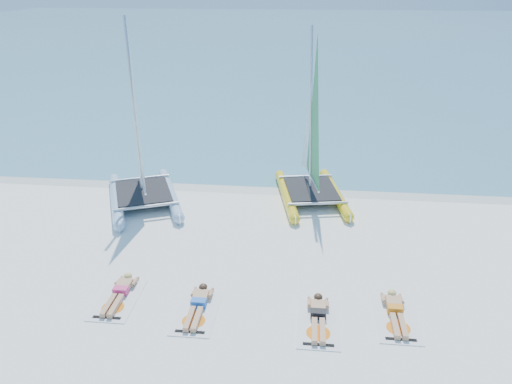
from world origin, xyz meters
TOP-DOWN VIEW (x-y plane):
  - ground at (0.00, 0.00)m, footprint 140.00×140.00m
  - sea at (0.00, 63.00)m, footprint 140.00×115.00m
  - wet_sand_strip at (0.00, 5.50)m, footprint 140.00×1.40m
  - catamaran_blue at (-3.63, 3.78)m, footprint 3.99×5.34m
  - catamaran_yellow at (2.39, 5.06)m, footprint 2.98×5.02m
  - towel_a at (-2.38, -2.27)m, footprint 1.00×1.85m
  - sunbather_a at (-2.38, -2.08)m, footprint 0.37×1.73m
  - towel_b at (-0.27, -2.57)m, footprint 1.00×1.85m
  - sunbather_b at (-0.27, -2.38)m, footprint 0.37×1.73m
  - towel_c at (2.68, -2.70)m, footprint 1.00×1.85m
  - sunbather_c at (2.68, -2.51)m, footprint 0.37×1.73m
  - towel_d at (4.55, -2.33)m, footprint 1.00×1.85m
  - sunbather_d at (4.55, -2.14)m, footprint 0.37×1.73m

SIDE VIEW (x-z plane):
  - ground at x=0.00m, z-range 0.00..0.00m
  - wet_sand_strip at x=0.00m, z-range 0.00..0.01m
  - sea at x=0.00m, z-range 0.00..0.01m
  - towel_a at x=-2.38m, z-range 0.00..0.02m
  - towel_b at x=-0.27m, z-range 0.00..0.02m
  - towel_c at x=2.68m, z-range 0.00..0.02m
  - towel_d at x=4.55m, z-range 0.00..0.02m
  - sunbather_a at x=-2.38m, z-range -0.01..0.25m
  - sunbather_b at x=-0.27m, z-range -0.01..0.25m
  - sunbather_c at x=2.68m, z-range -0.01..0.25m
  - sunbather_d at x=4.55m, z-range -0.01..0.25m
  - catamaran_yellow at x=2.39m, z-range -1.15..5.08m
  - catamaran_blue at x=-3.63m, z-range -1.33..5.26m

